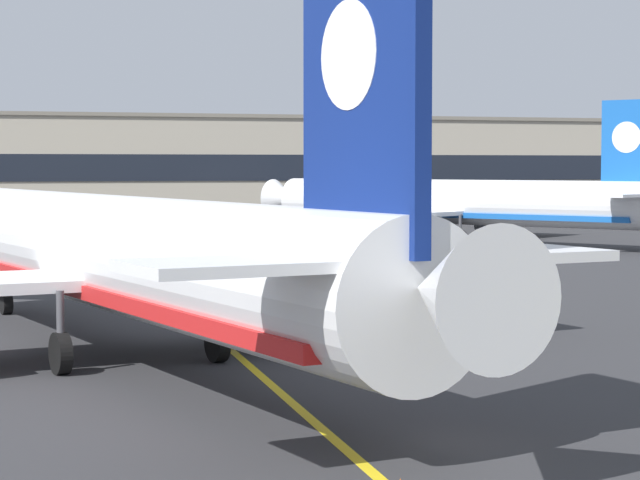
# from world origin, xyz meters

# --- Properties ---
(ground_plane) EXTENTS (400.00, 400.00, 0.00)m
(ground_plane) POSITION_xyz_m (0.00, 0.00, 0.00)
(ground_plane) COLOR #2D2D30
(taxiway_centreline) EXTENTS (12.21, 179.63, 0.01)m
(taxiway_centreline) POSITION_xyz_m (0.00, 30.00, 0.00)
(taxiway_centreline) COLOR yellow
(taxiway_centreline) RESTS_ON ground
(airliner_foreground) EXTENTS (32.32, 41.23, 11.65)m
(airliner_foreground) POSITION_xyz_m (-4.87, 15.01, 3.37)
(airliner_foreground) COLOR white
(airliner_foreground) RESTS_ON ground
(airliner_background) EXTENTS (28.43, 34.78, 11.24)m
(airliner_background) POSITION_xyz_m (30.61, 69.88, 3.25)
(airliner_background) COLOR white
(airliner_background) RESTS_ON ground
(safety_cone_by_nose_gear) EXTENTS (0.44, 0.44, 0.55)m
(safety_cone_by_nose_gear) POSITION_xyz_m (-3.31, 31.73, 0.26)
(safety_cone_by_nose_gear) COLOR orange
(safety_cone_by_nose_gear) RESTS_ON ground
(terminal_building) EXTENTS (130.25, 12.40, 11.86)m
(terminal_building) POSITION_xyz_m (6.76, 112.40, 5.94)
(terminal_building) COLOR #B2A893
(terminal_building) RESTS_ON ground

